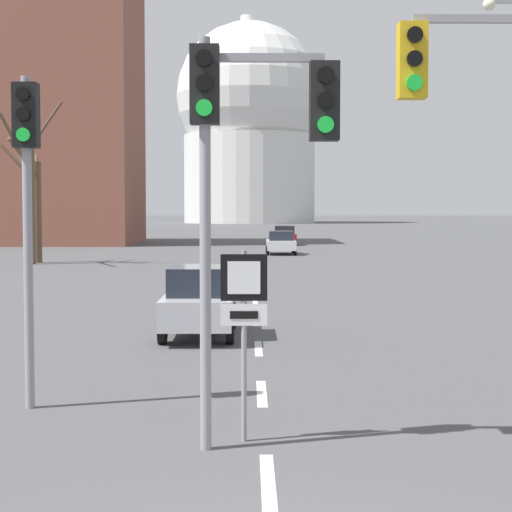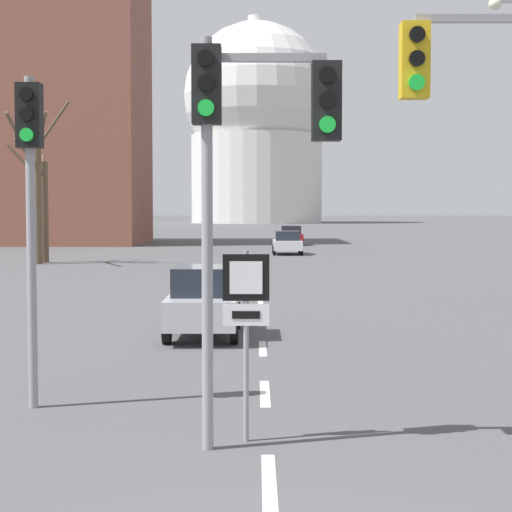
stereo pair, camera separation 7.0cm
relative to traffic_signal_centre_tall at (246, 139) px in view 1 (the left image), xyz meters
name	(u,v)px [view 1 (the left image)]	position (x,y,z in m)	size (l,w,h in m)	color
lane_stripe_0	(268,481)	(0.24, -1.26, -3.86)	(0.16, 2.00, 0.01)	silver
lane_stripe_1	(262,393)	(0.24, 3.24, -3.86)	(0.16, 2.00, 0.01)	silver
lane_stripe_2	(258,348)	(0.24, 7.74, -3.86)	(0.16, 2.00, 0.01)	silver
lane_stripe_3	(257,321)	(0.24, 12.24, -3.86)	(0.16, 2.00, 0.01)	silver
lane_stripe_4	(255,303)	(0.24, 16.74, -3.86)	(0.16, 2.00, 0.01)	silver
lane_stripe_5	(254,290)	(0.24, 21.24, -3.86)	(0.16, 2.00, 0.01)	silver
lane_stripe_6	(254,280)	(0.24, 25.74, -3.86)	(0.16, 2.00, 0.01)	silver
lane_stripe_7	(253,272)	(0.24, 30.24, -3.86)	(0.16, 2.00, 0.01)	silver
traffic_signal_centre_tall	(246,139)	(0.00, 0.00, 0.00)	(1.83, 0.34, 5.11)	gray
traffic_signal_near_left	(27,178)	(-3.28, 2.25, -0.39)	(0.36, 0.34, 4.98)	gray
route_sign_post	(244,312)	(-0.03, 0.37, -2.17)	(0.60, 0.08, 2.48)	gray
sedan_near_left	(284,235)	(3.02, 60.88, -3.04)	(1.98, 4.08, 1.63)	maroon
sedan_near_right	(199,301)	(-1.14, 9.55, -3.03)	(1.68, 3.95, 1.67)	#B7B7BC
sedan_mid_centre	(281,242)	(2.19, 46.30, -3.08)	(1.96, 4.27, 1.56)	silver
bare_tree_left_near	(35,205)	(-11.90, 37.43, -0.65)	(2.26, 3.12, 6.90)	brown
bare_tree_left_far	(30,175)	(-11.88, 36.18, 1.02)	(3.88, 6.41, 8.83)	brown
capitol_dome	(249,123)	(0.24, 178.13, 18.09)	(31.91, 31.91, 45.07)	silver
apartment_block_left	(32,91)	(-18.80, 64.50, 9.38)	(18.00, 14.00, 26.48)	brown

